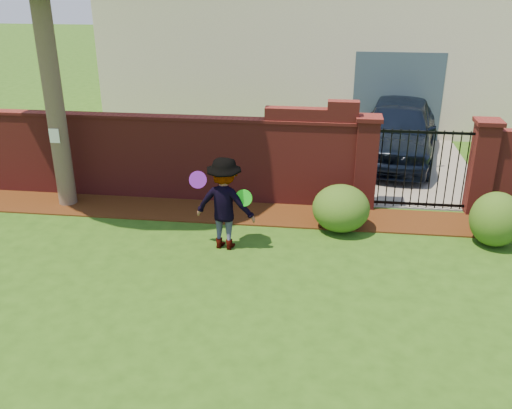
# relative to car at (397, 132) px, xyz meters

# --- Properties ---
(ground) EXTENTS (80.00, 80.00, 0.01)m
(ground) POSITION_rel_car_xyz_m (-3.32, -6.96, -0.77)
(ground) COLOR #264D13
(ground) RESTS_ON ground
(mulch_bed) EXTENTS (11.10, 1.08, 0.03)m
(mulch_bed) POSITION_rel_car_xyz_m (-4.27, -3.62, -0.75)
(mulch_bed) COLOR #361A09
(mulch_bed) RESTS_ON ground
(brick_wall) EXTENTS (8.70, 0.31, 2.16)m
(brick_wall) POSITION_rel_car_xyz_m (-5.33, -2.96, 0.16)
(brick_wall) COLOR maroon
(brick_wall) RESTS_ON ground
(pillar_left) EXTENTS (0.50, 0.50, 1.88)m
(pillar_left) POSITION_rel_car_xyz_m (-0.92, -2.96, 0.19)
(pillar_left) COLOR maroon
(pillar_left) RESTS_ON ground
(pillar_right) EXTENTS (0.50, 0.50, 1.88)m
(pillar_right) POSITION_rel_car_xyz_m (1.28, -2.96, 0.19)
(pillar_right) COLOR maroon
(pillar_right) RESTS_ON ground
(iron_gate) EXTENTS (1.78, 0.03, 1.60)m
(iron_gate) POSITION_rel_car_xyz_m (0.18, -2.96, 0.09)
(iron_gate) COLOR black
(iron_gate) RESTS_ON ground
(driveway) EXTENTS (3.20, 8.00, 0.01)m
(driveway) POSITION_rel_car_xyz_m (0.18, 1.04, -0.76)
(driveway) COLOR slate
(driveway) RESTS_ON ground
(house) EXTENTS (12.40, 6.40, 6.30)m
(house) POSITION_rel_car_xyz_m (-2.32, 5.04, 2.40)
(house) COLOR beige
(house) RESTS_ON ground
(car) EXTENTS (2.57, 4.73, 1.53)m
(car) POSITION_rel_car_xyz_m (0.00, 0.00, 0.00)
(car) COLOR black
(car) RESTS_ON ground
(paper_notice) EXTENTS (0.20, 0.01, 0.28)m
(paper_notice) POSITION_rel_car_xyz_m (-6.92, -3.75, 0.74)
(paper_notice) COLOR white
(paper_notice) RESTS_ON tree
(shrub_left) EXTENTS (1.05, 1.05, 0.86)m
(shrub_left) POSITION_rel_car_xyz_m (-1.39, -4.09, -0.33)
(shrub_left) COLOR #224E17
(shrub_left) RESTS_ON ground
(shrub_middle) EXTENTS (0.88, 0.88, 0.97)m
(shrub_middle) POSITION_rel_car_xyz_m (1.26, -4.37, -0.28)
(shrub_middle) COLOR #224E17
(shrub_middle) RESTS_ON ground
(man) EXTENTS (1.13, 0.77, 1.62)m
(man) POSITION_rel_car_xyz_m (-3.38, -5.06, 0.05)
(man) COLOR gray
(man) RESTS_ON ground
(frisbee_purple) EXTENTS (0.30, 0.15, 0.29)m
(frisbee_purple) POSITION_rel_car_xyz_m (-3.76, -5.28, 0.56)
(frisbee_purple) COLOR purple
(frisbee_purple) RESTS_ON man
(frisbee_green) EXTENTS (0.29, 0.10, 0.29)m
(frisbee_green) POSITION_rel_car_xyz_m (-3.03, -5.14, 0.22)
(frisbee_green) COLOR #1BCD1E
(frisbee_green) RESTS_ON man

